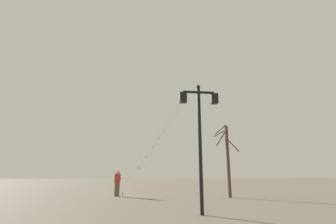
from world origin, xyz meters
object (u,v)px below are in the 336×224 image
object	(u,v)px
twin_lantern_lamp_post	(199,122)
bare_tree	(228,159)
kite_flyer	(117,182)
kite_train	(163,132)

from	to	relation	value
twin_lantern_lamp_post	bare_tree	world-z (taller)	twin_lantern_lamp_post
bare_tree	kite_flyer	bearing A→B (deg)	166.00
kite_train	kite_flyer	size ratio (longest dim) A/B	7.62
kite_train	kite_flyer	bearing A→B (deg)	-115.60
kite_flyer	bare_tree	world-z (taller)	bare_tree
twin_lantern_lamp_post	kite_train	bearing A→B (deg)	89.43
twin_lantern_lamp_post	kite_train	world-z (taller)	kite_train
twin_lantern_lamp_post	kite_flyer	bearing A→B (deg)	113.48
twin_lantern_lamp_post	kite_train	xyz separation A→B (m)	(0.16, 16.53, 2.33)
twin_lantern_lamp_post	bare_tree	distance (m)	7.62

